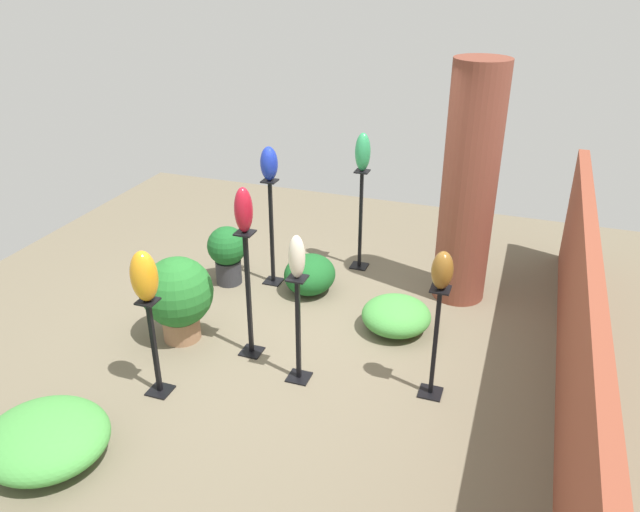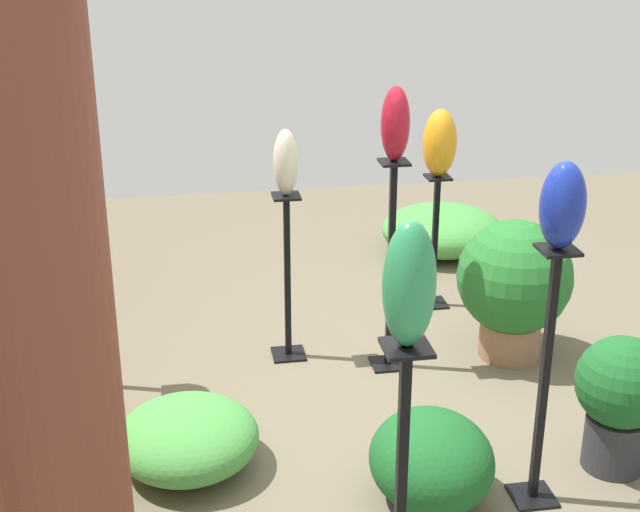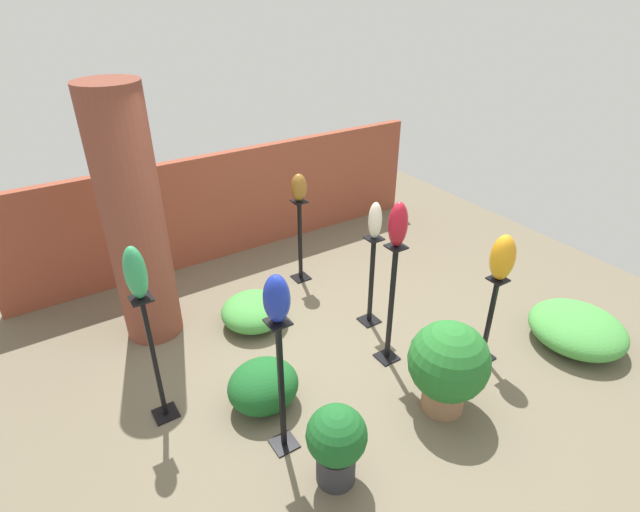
% 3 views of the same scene
% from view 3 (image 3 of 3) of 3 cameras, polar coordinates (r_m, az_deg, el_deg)
% --- Properties ---
extents(ground_plane, '(8.00, 8.00, 0.00)m').
position_cam_3_polar(ground_plane, '(5.06, 2.80, -11.68)').
color(ground_plane, '#6B604C').
extents(brick_wall_back, '(5.60, 0.12, 1.40)m').
position_cam_3_polar(brick_wall_back, '(6.65, -10.23, 5.86)').
color(brick_wall_back, brown).
rests_on(brick_wall_back, ground).
extents(brick_pillar, '(0.57, 0.57, 2.57)m').
position_cam_3_polar(brick_pillar, '(5.06, -20.48, 3.74)').
color(brick_pillar, brown).
rests_on(brick_pillar, ground).
extents(pedestal_amber, '(0.20, 0.20, 0.92)m').
position_cam_3_polar(pedestal_amber, '(5.08, 18.73, -7.32)').
color(pedestal_amber, black).
rests_on(pedestal_amber, ground).
extents(pedestal_ivory, '(0.20, 0.20, 1.03)m').
position_cam_3_polar(pedestal_ivory, '(5.29, 5.87, -3.32)').
color(pedestal_ivory, black).
rests_on(pedestal_ivory, ground).
extents(pedestal_bronze, '(0.20, 0.20, 1.05)m').
position_cam_3_polar(pedestal_bronze, '(6.02, -2.28, 1.32)').
color(pedestal_bronze, black).
rests_on(pedestal_bronze, ground).
extents(pedestal_cobalt, '(0.20, 0.20, 1.25)m').
position_cam_3_polar(pedestal_cobalt, '(3.92, -4.41, -15.31)').
color(pedestal_cobalt, black).
rests_on(pedestal_cobalt, ground).
extents(pedestal_ruby, '(0.20, 0.20, 1.27)m').
position_cam_3_polar(pedestal_ruby, '(4.75, 8.09, -6.13)').
color(pedestal_ruby, black).
rests_on(pedestal_ruby, ground).
extents(pedestal_jade, '(0.20, 0.20, 1.23)m').
position_cam_3_polar(pedestal_jade, '(4.36, -18.29, -11.75)').
color(pedestal_jade, black).
rests_on(pedestal_jade, ground).
extents(art_vase_amber, '(0.21, 0.22, 0.45)m').
position_cam_3_polar(art_vase_amber, '(4.69, 20.15, -0.16)').
color(art_vase_amber, orange).
rests_on(art_vase_amber, pedestal_amber).
extents(art_vase_ivory, '(0.13, 0.14, 0.38)m').
position_cam_3_polar(art_vase_ivory, '(4.92, 6.32, 4.07)').
color(art_vase_ivory, beige).
rests_on(art_vase_ivory, pedestal_ivory).
extents(art_vase_bronze, '(0.19, 0.17, 0.33)m').
position_cam_3_polar(art_vase_bronze, '(5.71, -2.43, 7.83)').
color(art_vase_bronze, brown).
rests_on(art_vase_bronze, pedestal_bronze).
extents(art_vase_cobalt, '(0.19, 0.19, 0.37)m').
position_cam_3_polar(art_vase_cobalt, '(3.37, -4.98, -4.89)').
color(art_vase_cobalt, '#192D9E').
rests_on(art_vase_cobalt, pedestal_cobalt).
extents(art_vase_ruby, '(0.18, 0.16, 0.42)m').
position_cam_3_polar(art_vase_ruby, '(4.29, 8.92, 3.58)').
color(art_vase_ruby, maroon).
rests_on(art_vase_ruby, pedestal_ruby).
extents(art_vase_jade, '(0.16, 0.18, 0.44)m').
position_cam_3_polar(art_vase_jade, '(3.86, -20.34, -1.82)').
color(art_vase_jade, '#2D9356').
rests_on(art_vase_jade, pedestal_jade).
extents(potted_plant_mid_left, '(0.45, 0.45, 0.69)m').
position_cam_3_polar(potted_plant_mid_left, '(3.84, 1.89, -20.47)').
color(potted_plant_mid_left, '#2D2D33').
rests_on(potted_plant_mid_left, ground).
extents(potted_plant_back_center, '(0.69, 0.69, 0.87)m').
position_cam_3_polar(potted_plant_back_center, '(4.40, 14.45, -11.90)').
color(potted_plant_back_center, '#936B4C').
rests_on(potted_plant_back_center, ground).
extents(foliage_bed_east, '(0.63, 0.57, 0.43)m').
position_cam_3_polar(foliage_bed_east, '(4.50, -6.51, -14.52)').
color(foliage_bed_east, '#195923').
rests_on(foliage_bed_east, ground).
extents(foliage_bed_west, '(0.70, 0.70, 0.33)m').
position_cam_3_polar(foliage_bed_west, '(5.45, -7.56, -6.27)').
color(foliage_bed_west, '#479942').
rests_on(foliage_bed_west, ground).
extents(foliage_bed_center, '(0.91, 0.96, 0.37)m').
position_cam_3_polar(foliage_bed_center, '(5.76, 27.33, -7.38)').
color(foliage_bed_center, '#479942').
rests_on(foliage_bed_center, ground).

